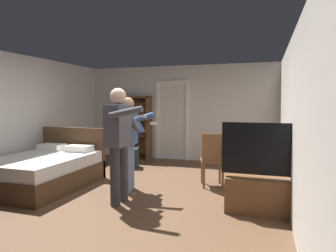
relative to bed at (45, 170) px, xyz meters
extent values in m
plane|color=brown|center=(1.65, -0.08, -0.30)|extent=(7.30, 7.30, 0.00)
cube|color=beige|center=(1.65, 3.31, 0.95)|extent=(5.32, 0.12, 2.52)
cube|color=beige|center=(4.24, -0.08, 0.95)|extent=(0.12, 6.88, 2.52)
cube|color=white|center=(1.04, 3.23, 0.72)|extent=(0.08, 0.08, 2.05)
cube|color=white|center=(1.89, 3.23, 0.72)|extent=(0.08, 0.08, 2.05)
cube|color=white|center=(1.47, 3.23, 1.79)|extent=(0.93, 0.08, 0.08)
cube|color=#4C331E|center=(0.00, -0.08, -0.13)|extent=(1.47, 1.98, 0.35)
cube|color=silver|center=(0.00, -0.08, 0.16)|extent=(1.41, 1.92, 0.22)
cube|color=#4C331E|center=(0.00, 0.87, 0.21)|extent=(1.47, 0.08, 1.02)
cube|color=white|center=(-0.32, 0.61, 0.33)|extent=(0.50, 0.34, 0.12)
cube|color=white|center=(0.32, 0.61, 0.33)|extent=(0.50, 0.34, 0.12)
cube|color=brown|center=(0.04, 3.05, 0.55)|extent=(0.06, 0.32, 1.71)
cube|color=brown|center=(0.86, 3.05, 0.55)|extent=(0.06, 0.32, 1.71)
cube|color=brown|center=(0.45, 3.05, 1.38)|extent=(0.88, 0.32, 0.04)
cube|color=brown|center=(0.45, 3.20, 0.55)|extent=(0.88, 0.02, 1.71)
cube|color=brown|center=(0.45, 3.05, -0.09)|extent=(0.82, 0.32, 0.03)
cylinder|color=#5E8845|center=(0.53, 3.05, -0.01)|extent=(0.08, 0.08, 0.13)
cube|color=brown|center=(0.45, 3.05, 0.34)|extent=(0.82, 0.32, 0.03)
cylinder|color=#3A6C59|center=(0.63, 3.05, 0.40)|extent=(0.06, 0.06, 0.10)
cube|color=brown|center=(0.45, 3.05, 0.76)|extent=(0.82, 0.32, 0.03)
cylinder|color=slate|center=(0.34, 3.05, 0.84)|extent=(0.07, 0.07, 0.12)
cube|color=brown|center=(0.45, 3.05, 1.19)|extent=(0.82, 0.32, 0.03)
cube|color=brown|center=(3.88, -0.16, -0.05)|extent=(1.12, 0.40, 0.50)
cube|color=black|center=(3.88, -0.18, 0.61)|extent=(1.25, 0.05, 0.72)
cube|color=#5E7D55|center=(3.88, -0.15, 0.61)|extent=(1.19, 0.01, 0.66)
cylinder|color=brown|center=(3.46, 0.81, 0.03)|extent=(0.08, 0.08, 0.67)
cylinder|color=brown|center=(3.46, 0.81, -0.29)|extent=(0.40, 0.40, 0.03)
cylinder|color=brown|center=(3.46, 0.81, 0.38)|extent=(0.66, 0.66, 0.03)
cube|color=black|center=(3.43, 0.81, 0.41)|extent=(0.35, 0.27, 0.02)
cube|color=black|center=(3.40, 0.69, 0.52)|extent=(0.35, 0.25, 0.06)
cube|color=navy|center=(3.41, 0.69, 0.52)|extent=(0.32, 0.22, 0.04)
cylinder|color=#183D19|center=(3.60, 0.73, 0.49)|extent=(0.06, 0.06, 0.18)
cylinder|color=#183D19|center=(3.60, 0.73, 0.60)|extent=(0.03, 0.03, 0.05)
cylinder|color=brown|center=(3.04, 1.20, -0.08)|extent=(0.04, 0.04, 0.45)
cylinder|color=brown|center=(2.72, 1.10, -0.08)|extent=(0.04, 0.04, 0.45)
cylinder|color=brown|center=(3.14, 0.87, -0.08)|extent=(0.04, 0.04, 0.45)
cylinder|color=brown|center=(2.82, 0.77, -0.08)|extent=(0.04, 0.04, 0.45)
cube|color=brown|center=(2.93, 0.99, 0.17)|extent=(0.52, 0.52, 0.04)
cube|color=brown|center=(2.98, 0.82, 0.44)|extent=(0.41, 0.16, 0.50)
cylinder|color=#333338|center=(1.73, -0.28, 0.14)|extent=(0.15, 0.15, 0.88)
cylinder|color=#333338|center=(1.73, -0.54, 0.14)|extent=(0.15, 0.15, 0.88)
cube|color=#4C4C56|center=(1.73, -0.41, 0.89)|extent=(0.26, 0.47, 0.63)
sphere|color=#D8AD8C|center=(1.73, -0.41, 1.34)|extent=(0.24, 0.24, 0.24)
cylinder|color=#4C4C56|center=(1.82, -0.15, 1.01)|extent=(0.34, 0.09, 0.50)
cylinder|color=#4C4C56|center=(1.98, -0.66, 1.11)|extent=(0.51, 0.09, 0.19)
cube|color=white|center=(2.23, -0.69, 1.06)|extent=(0.12, 0.04, 0.04)
cylinder|color=slate|center=(1.56, 0.36, 0.11)|extent=(0.15, 0.15, 0.82)
cylinder|color=slate|center=(1.60, 0.12, 0.11)|extent=(0.15, 0.15, 0.82)
cube|color=#334C8C|center=(1.58, 0.24, 0.81)|extent=(0.34, 0.47, 0.58)
sphere|color=#936B4C|center=(1.58, 0.24, 1.22)|extent=(0.22, 0.22, 0.22)
cylinder|color=#334C8C|center=(1.62, 0.49, 0.91)|extent=(0.34, 0.15, 0.47)
cylinder|color=#334C8C|center=(1.87, 0.05, 0.98)|extent=(0.51, 0.18, 0.23)
cube|color=white|center=(2.12, 0.08, 0.90)|extent=(0.12, 0.06, 0.04)
cube|color=#1E2D38|center=(0.76, 1.94, -0.08)|extent=(0.55, 0.44, 0.46)
camera|label=1|loc=(3.83, -4.45, 1.25)|focal=31.93mm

